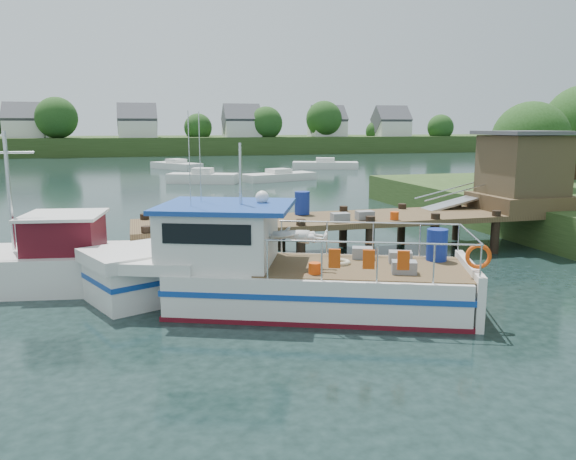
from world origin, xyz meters
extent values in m
plane|color=black|center=(0.00, 0.00, 0.00)|extent=(160.00, 160.00, 0.00)
cylinder|color=#332114|center=(14.00, 6.00, 1.52)|extent=(0.50, 0.50, 3.05)
sphere|color=#224719|center=(14.00, 6.00, 3.96)|extent=(3.90, 3.90, 3.90)
cube|color=#2F471D|center=(0.00, 84.00, 1.40)|extent=(140.00, 24.00, 3.00)
cylinder|color=#332114|center=(-17.00, 75.00, 2.40)|extent=(0.60, 0.60, 4.80)
sphere|color=#224719|center=(-17.00, 75.00, 5.95)|extent=(6.34, 6.34, 6.34)
cylinder|color=#332114|center=(-6.00, 77.00, 1.50)|extent=(0.60, 0.60, 3.00)
sphere|color=#224719|center=(-6.00, 77.00, 3.72)|extent=(3.96, 3.96, 3.96)
cylinder|color=#332114|center=(5.00, 79.00, 1.80)|extent=(0.60, 0.60, 3.60)
sphere|color=#224719|center=(5.00, 79.00, 4.46)|extent=(4.75, 4.75, 4.75)
cylinder|color=#332114|center=(16.00, 75.00, 2.10)|extent=(0.60, 0.60, 4.20)
sphere|color=#224719|center=(16.00, 75.00, 5.21)|extent=(5.54, 5.54, 5.54)
cylinder|color=#332114|center=(27.00, 77.00, 2.40)|extent=(0.60, 0.60, 4.80)
sphere|color=#224719|center=(27.00, 77.00, 5.95)|extent=(6.34, 6.34, 6.34)
cylinder|color=#332114|center=(38.00, 79.00, 1.50)|extent=(0.60, 0.60, 3.00)
sphere|color=#224719|center=(38.00, 79.00, 3.72)|extent=(3.96, 3.96, 3.96)
cylinder|color=#332114|center=(49.00, 75.00, 1.80)|extent=(0.60, 0.60, 3.60)
sphere|color=#224719|center=(49.00, 75.00, 4.46)|extent=(4.75, 4.75, 4.75)
cube|color=silver|center=(-22.00, 78.00, 4.00)|extent=(6.00, 5.00, 3.00)
cube|color=#47474C|center=(-22.00, 78.00, 5.90)|extent=(6.20, 5.09, 5.09)
cube|color=silver|center=(-5.00, 77.00, 4.00)|extent=(6.00, 5.00, 3.00)
cube|color=#47474C|center=(-5.00, 77.00, 5.90)|extent=(6.20, 5.09, 5.09)
cube|color=silver|center=(12.00, 76.00, 4.00)|extent=(6.00, 5.00, 3.00)
cube|color=#47474C|center=(12.00, 76.00, 5.90)|extent=(6.20, 5.09, 5.09)
cube|color=silver|center=(28.00, 78.00, 4.00)|extent=(6.00, 5.00, 3.00)
cube|color=#47474C|center=(28.00, 78.00, 5.90)|extent=(6.20, 5.09, 5.09)
cube|color=silver|center=(40.00, 77.00, 4.00)|extent=(6.00, 5.00, 3.00)
cube|color=#47474C|center=(40.00, 77.00, 5.90)|extent=(6.20, 5.09, 5.09)
cube|color=brown|center=(2.00, 0.00, 1.30)|extent=(16.00, 3.00, 0.20)
cylinder|color=black|center=(-5.50, -1.30, 0.65)|extent=(0.32, 0.32, 1.90)
cylinder|color=black|center=(-5.50, 1.30, 0.65)|extent=(0.32, 0.32, 1.90)
cylinder|color=black|center=(-3.00, -1.30, 0.65)|extent=(0.32, 0.32, 1.90)
cylinder|color=black|center=(-3.00, 1.30, 0.65)|extent=(0.32, 0.32, 1.90)
cylinder|color=black|center=(-0.50, -1.30, 0.65)|extent=(0.32, 0.32, 1.90)
cylinder|color=black|center=(-0.50, 1.30, 0.65)|extent=(0.32, 0.32, 1.90)
cylinder|color=black|center=(2.00, -1.30, 0.65)|extent=(0.32, 0.32, 1.90)
cylinder|color=black|center=(2.00, 1.30, 0.65)|extent=(0.32, 0.32, 1.90)
cylinder|color=black|center=(4.50, -1.30, 0.65)|extent=(0.32, 0.32, 1.90)
cylinder|color=black|center=(4.50, 1.30, 0.65)|extent=(0.32, 0.32, 1.90)
cylinder|color=black|center=(7.00, -1.30, 0.65)|extent=(0.32, 0.32, 1.90)
cylinder|color=black|center=(7.00, 1.30, 0.65)|extent=(0.32, 0.32, 1.90)
cylinder|color=black|center=(9.50, -1.30, 0.65)|extent=(0.32, 0.32, 1.90)
cylinder|color=black|center=(9.50, 1.30, 0.65)|extent=(0.32, 0.32, 1.90)
cube|color=brown|center=(9.00, 0.00, 1.70)|extent=(3.20, 3.00, 0.60)
cube|color=#463A27|center=(9.00, 0.00, 3.10)|extent=(2.60, 2.60, 2.40)
cube|color=#47474C|center=(9.00, 0.00, 4.40)|extent=(3.00, 3.00, 0.15)
cube|color=#A5A8AD|center=(6.70, 0.90, 1.65)|extent=(3.34, 0.90, 0.79)
cylinder|color=silver|center=(6.70, 0.50, 2.15)|extent=(3.34, 0.05, 0.76)
cylinder|color=silver|center=(6.70, 1.30, 2.15)|extent=(3.34, 0.05, 0.76)
cube|color=slate|center=(1.00, -1.00, 1.56)|extent=(0.60, 0.40, 0.30)
cube|color=slate|center=(2.00, -0.80, 1.56)|extent=(0.60, 0.40, 0.30)
cylinder|color=#DA450C|center=(3.00, -1.10, 1.55)|extent=(0.30, 0.30, 0.28)
cylinder|color=navy|center=(0.20, 0.90, 1.84)|extent=(0.56, 0.56, 0.85)
cube|color=silver|center=(-1.37, -5.67, 0.56)|extent=(7.87, 5.41, 1.12)
cube|color=silver|center=(-5.90, -3.87, 0.56)|extent=(2.72, 2.72, 1.12)
cube|color=silver|center=(-5.90, -3.87, 1.27)|extent=(3.02, 2.94, 0.34)
cube|color=silver|center=(-5.00, -4.23, 1.24)|extent=(2.84, 3.30, 0.29)
cube|color=#133F9A|center=(-1.37, -5.67, 0.70)|extent=(7.98, 5.49, 0.14)
cube|color=#133F9A|center=(-5.90, -3.87, 0.70)|extent=(2.77, 2.77, 0.14)
cube|color=#5A0C17|center=(-1.37, -5.67, 0.05)|extent=(7.97, 5.47, 0.14)
cube|color=brown|center=(-0.29, -6.10, 1.13)|extent=(5.86, 4.39, 0.04)
cube|color=silver|center=(2.16, -7.07, 0.66)|extent=(1.26, 2.79, 1.32)
cube|color=silver|center=(-3.73, -4.74, 1.85)|extent=(3.47, 3.36, 1.46)
cube|color=black|center=(-4.20, -5.92, 2.14)|extent=(2.01, 0.83, 0.49)
cube|color=black|center=(-3.26, -3.55, 2.14)|extent=(2.01, 0.83, 0.49)
cube|color=black|center=(-5.01, -4.23, 2.14)|extent=(0.68, 1.64, 0.49)
cube|color=#183D95|center=(-3.55, -4.81, 2.63)|extent=(4.12, 3.85, 0.12)
cylinder|color=silver|center=(-3.19, -4.95, 3.46)|extent=(0.10, 0.10, 1.56)
cylinder|color=silver|center=(-4.45, -4.97, 3.85)|extent=(0.03, 0.03, 2.34)
cylinder|color=silver|center=(-4.09, -4.07, 3.85)|extent=(0.03, 0.03, 2.34)
sphere|color=silver|center=(-2.59, -4.77, 2.83)|extent=(0.46, 0.46, 0.35)
cylinder|color=silver|center=(-0.65, -7.41, 2.05)|extent=(4.55, 1.84, 0.04)
cylinder|color=silver|center=(0.35, -4.91, 2.05)|extent=(4.55, 1.84, 0.04)
cylinder|color=silver|center=(2.14, -7.07, 2.05)|extent=(1.03, 2.51, 0.04)
cylinder|color=silver|center=(-2.87, -6.53, 1.58)|extent=(0.06, 0.06, 0.93)
cylinder|color=silver|center=(-1.87, -4.03, 1.58)|extent=(0.06, 0.06, 0.93)
cylinder|color=silver|center=(-1.69, -6.99, 1.58)|extent=(0.06, 0.06, 0.93)
cylinder|color=silver|center=(-0.70, -4.49, 1.58)|extent=(0.06, 0.06, 0.93)
cylinder|color=silver|center=(-0.51, -7.46, 1.58)|extent=(0.06, 0.06, 0.93)
cylinder|color=silver|center=(0.48, -4.96, 1.58)|extent=(0.06, 0.06, 0.93)
cylinder|color=silver|center=(0.67, -7.93, 1.58)|extent=(0.06, 0.06, 0.93)
cylinder|color=silver|center=(1.66, -5.43, 1.58)|extent=(0.06, 0.06, 0.93)
cylinder|color=silver|center=(1.62, -8.31, 1.58)|extent=(0.06, 0.06, 0.93)
cylinder|color=silver|center=(2.61, -5.81, 1.58)|extent=(0.06, 0.06, 0.93)
cube|color=slate|center=(0.40, -7.01, 1.30)|extent=(0.69, 0.58, 0.31)
cube|color=slate|center=(0.80, -6.01, 1.30)|extent=(0.69, 0.58, 0.31)
cube|color=slate|center=(0.04, -5.29, 1.30)|extent=(0.63, 0.54, 0.31)
cylinder|color=navy|center=(1.85, -6.01, 1.56)|extent=(0.71, 0.71, 0.86)
cylinder|color=#DA450C|center=(-1.70, -6.49, 1.28)|extent=(0.38, 0.38, 0.29)
torus|color=#BFB28C|center=(-0.76, -5.71, 1.19)|extent=(0.71, 0.71, 0.12)
torus|color=#DA450C|center=(1.89, -7.81, 1.66)|extent=(0.60, 0.31, 0.60)
cube|color=#DA450C|center=(-1.42, -7.12, 1.66)|extent=(0.29, 0.19, 0.44)
cube|color=#DA450C|center=(-0.70, -7.41, 1.66)|extent=(0.29, 0.19, 0.44)
cube|color=#DA450C|center=(0.03, -7.69, 1.66)|extent=(0.29, 0.19, 0.44)
imported|color=silver|center=(-2.03, -5.73, 1.98)|extent=(0.61, 0.73, 1.72)
cube|color=silver|center=(-8.35, -1.78, 0.55)|extent=(7.42, 3.70, 1.09)
cube|color=#4A0C15|center=(-7.81, -1.86, 1.58)|extent=(2.25, 2.25, 1.04)
cube|color=silver|center=(-7.81, -1.86, 2.13)|extent=(2.50, 2.50, 0.09)
cylinder|color=silver|center=(-9.21, -1.64, 2.84)|extent=(0.12, 0.12, 3.38)
cylinder|color=silver|center=(-9.21, -1.64, 3.93)|extent=(1.52, 0.31, 0.07)
cube|color=silver|center=(14.70, 40.37, 0.39)|extent=(7.60, 4.62, 0.78)
cube|color=silver|center=(14.70, 40.37, 0.97)|extent=(2.46, 2.28, 0.50)
cube|color=silver|center=(-0.35, 27.83, 0.40)|extent=(6.04, 3.97, 0.80)
cube|color=silver|center=(-0.35, 27.83, 1.01)|extent=(2.00, 1.88, 0.52)
cube|color=silver|center=(6.30, 28.34, 0.33)|extent=(6.92, 4.26, 0.66)
cube|color=silver|center=(6.30, 28.34, 0.82)|extent=(2.25, 2.09, 0.42)
cube|color=silver|center=(-1.32, 44.28, 0.36)|extent=(5.49, 6.79, 0.71)
cube|color=silver|center=(-1.32, 44.28, 0.90)|extent=(2.34, 2.42, 0.46)
camera|label=1|loc=(-5.75, -18.93, 4.64)|focal=35.00mm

